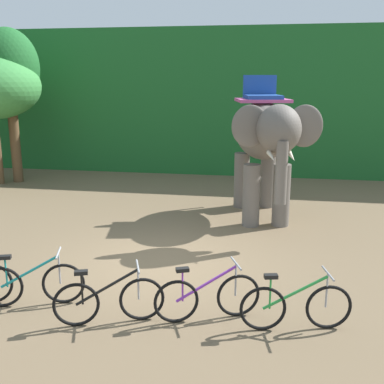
# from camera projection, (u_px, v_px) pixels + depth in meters

# --- Properties ---
(ground_plane) EXTENTS (80.00, 80.00, 0.00)m
(ground_plane) POSITION_uv_depth(u_px,v_px,m) (161.00, 264.00, 9.52)
(ground_plane) COLOR brown
(foliage_hedge) EXTENTS (36.00, 6.00, 5.55)m
(foliage_hedge) POSITION_uv_depth(u_px,v_px,m) (224.00, 99.00, 20.37)
(foliage_hedge) COLOR #1E6028
(foliage_hedge) RESTS_ON ground
(tree_far_right) EXTENTS (2.11, 2.11, 5.39)m
(tree_far_right) POSITION_uv_depth(u_px,v_px,m) (8.00, 69.00, 16.13)
(tree_far_right) COLOR brown
(tree_far_right) RESTS_ON ground
(elephant) EXTENTS (2.39, 4.24, 3.78)m
(elephant) POSITION_uv_depth(u_px,v_px,m) (264.00, 138.00, 12.05)
(elephant) COLOR #665E56
(elephant) RESTS_ON ground
(bike_teal) EXTENTS (1.65, 0.67, 0.92)m
(bike_teal) POSITION_uv_depth(u_px,v_px,m) (32.00, 284.00, 7.73)
(bike_teal) COLOR black
(bike_teal) RESTS_ON ground
(bike_black) EXTENTS (1.62, 0.73, 0.92)m
(bike_black) POSITION_uv_depth(u_px,v_px,m) (109.00, 300.00, 7.16)
(bike_black) COLOR black
(bike_black) RESTS_ON ground
(bike_purple) EXTENTS (1.61, 0.75, 0.92)m
(bike_purple) POSITION_uv_depth(u_px,v_px,m) (207.00, 297.00, 7.27)
(bike_purple) COLOR black
(bike_purple) RESTS_ON ground
(bike_green) EXTENTS (1.68, 0.56, 0.92)m
(bike_green) POSITION_uv_depth(u_px,v_px,m) (296.00, 306.00, 6.97)
(bike_green) COLOR black
(bike_green) RESTS_ON ground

